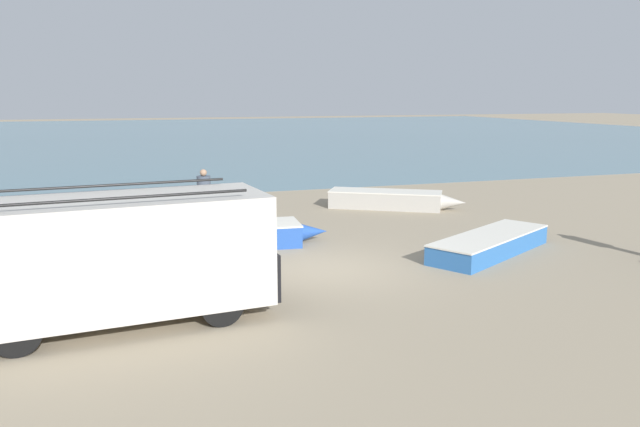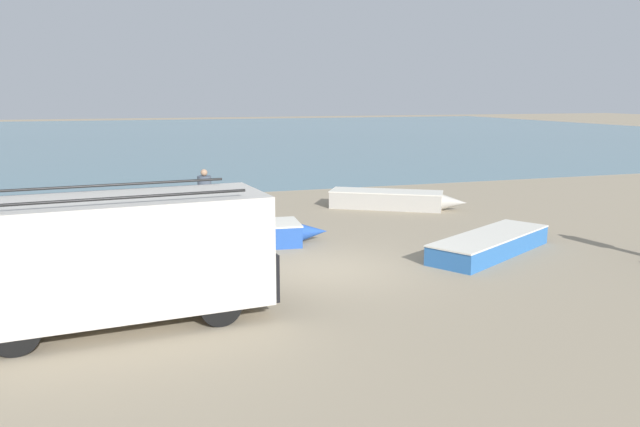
{
  "view_description": "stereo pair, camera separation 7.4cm",
  "coord_description": "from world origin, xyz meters",
  "px_view_note": "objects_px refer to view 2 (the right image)",
  "views": [
    {
      "loc": [
        -4.5,
        -13.27,
        4.02
      ],
      "look_at": [
        0.52,
        1.71,
        1.0
      ],
      "focal_mm": 35.0,
      "sensor_mm": 36.0,
      "label": 1
    },
    {
      "loc": [
        -4.43,
        -13.3,
        4.02
      ],
      "look_at": [
        0.52,
        1.71,
        1.0
      ],
      "focal_mm": 35.0,
      "sensor_mm": 36.0,
      "label": 2
    }
  ],
  "objects_px": {
    "fisherman_0": "(205,190)",
    "fishing_rowboat_2": "(235,235)",
    "parked_van": "(117,254)",
    "fishing_rowboat_3": "(391,200)",
    "fishing_rowboat_0": "(493,243)"
  },
  "relations": [
    {
      "from": "fishing_rowboat_3",
      "to": "fishing_rowboat_2",
      "type": "bearing_deg",
      "value": -117.51
    },
    {
      "from": "fishing_rowboat_3",
      "to": "fisherman_0",
      "type": "distance_m",
      "value": 6.7
    },
    {
      "from": "fishing_rowboat_2",
      "to": "fishing_rowboat_3",
      "type": "xyz_separation_m",
      "value": [
        6.39,
        3.86,
        0.01
      ]
    },
    {
      "from": "fishing_rowboat_0",
      "to": "parked_van",
      "type": "bearing_deg",
      "value": 164.03
    },
    {
      "from": "fishing_rowboat_3",
      "to": "fisherman_0",
      "type": "height_order",
      "value": "fisherman_0"
    },
    {
      "from": "parked_van",
      "to": "fisherman_0",
      "type": "height_order",
      "value": "parked_van"
    },
    {
      "from": "fishing_rowboat_0",
      "to": "fishing_rowboat_2",
      "type": "height_order",
      "value": "fishing_rowboat_2"
    },
    {
      "from": "parked_van",
      "to": "fishing_rowboat_3",
      "type": "bearing_deg",
      "value": 38.28
    },
    {
      "from": "fishing_rowboat_3",
      "to": "fisherman_0",
      "type": "bearing_deg",
      "value": -147.29
    },
    {
      "from": "parked_van",
      "to": "fishing_rowboat_2",
      "type": "distance_m",
      "value": 5.94
    },
    {
      "from": "fishing_rowboat_0",
      "to": "fishing_rowboat_2",
      "type": "relative_size",
      "value": 1.05
    },
    {
      "from": "fisherman_0",
      "to": "fishing_rowboat_2",
      "type": "bearing_deg",
      "value": 174.15
    },
    {
      "from": "fishing_rowboat_0",
      "to": "fisherman_0",
      "type": "distance_m",
      "value": 9.22
    },
    {
      "from": "parked_van",
      "to": "fisherman_0",
      "type": "bearing_deg",
      "value": 67.45
    },
    {
      "from": "parked_van",
      "to": "fishing_rowboat_3",
      "type": "relative_size",
      "value": 1.2
    }
  ]
}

